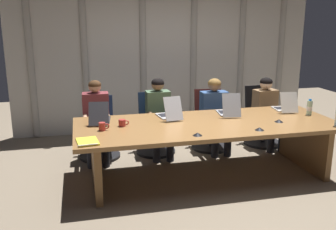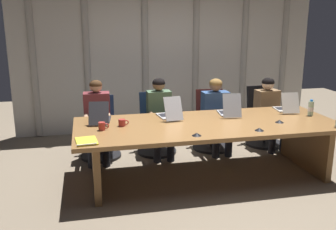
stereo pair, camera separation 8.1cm
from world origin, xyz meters
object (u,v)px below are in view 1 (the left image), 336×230
object	(u,v)px
coffee_mug_near	(122,123)
spiral_notepad	(87,142)
office_chair_left_end	(99,135)
laptop_right_mid	(285,107)
conference_mic_right_side	(197,134)
water_bottle_secondary	(309,108)
office_chair_center	(210,127)
laptop_center	(228,110)
conference_mic_left_side	(279,121)
laptop_left_mid	(169,114)
person_center	(216,110)
coffee_mug_far	(103,126)
person_right_mid	(268,108)
office_chair_right_mid	(261,123)
person_left_mid	(159,113)
conference_mic_middle	(259,129)
person_left_end	(96,117)
office_chair_left_mid	(155,131)
laptop_left_end	(100,118)

from	to	relation	value
coffee_mug_near	spiral_notepad	xyz separation A→B (m)	(-0.44, -0.54, -0.03)
office_chair_left_end	laptop_right_mid	bearing A→B (deg)	78.53
conference_mic_right_side	water_bottle_secondary	bearing A→B (deg)	17.25
office_chair_left_end	office_chair_center	xyz separation A→B (m)	(1.75, 0.00, 0.01)
laptop_center	conference_mic_left_side	bearing A→B (deg)	-128.24
laptop_left_mid	person_center	world-z (taller)	person_center
laptop_left_mid	laptop_center	distance (m)	0.84
coffee_mug_far	person_right_mid	bearing A→B (deg)	19.61
office_chair_right_mid	spiral_notepad	distance (m)	3.25
office_chair_left_end	conference_mic_left_side	bearing A→B (deg)	64.35
office_chair_right_mid	person_left_mid	size ratio (longest dim) A/B	0.81
person_right_mid	conference_mic_middle	distance (m)	1.62
person_left_mid	person_center	size ratio (longest dim) A/B	1.03
person_left_end	conference_mic_left_side	bearing A→B (deg)	66.08
conference_mic_left_side	spiral_notepad	xyz separation A→B (m)	(-2.42, -0.27, -0.01)
person_left_end	person_right_mid	distance (m)	2.69
laptop_left_mid	coffee_mug_far	bearing A→B (deg)	106.00
laptop_left_mid	water_bottle_secondary	xyz separation A→B (m)	(1.92, -0.29, 0.04)
laptop_center	conference_mic_left_side	distance (m)	0.71
office_chair_center	office_chair_left_mid	bearing A→B (deg)	-85.33
office_chair_left_mid	conference_mic_right_side	bearing A→B (deg)	4.75
office_chair_right_mid	person_left_end	size ratio (longest dim) A/B	0.81
water_bottle_secondary	spiral_notepad	xyz separation A→B (m)	(-3.02, -0.51, -0.09)
office_chair_center	conference_mic_right_side	bearing A→B (deg)	-20.03
office_chair_center	water_bottle_secondary	bearing A→B (deg)	51.36
conference_mic_left_side	coffee_mug_far	bearing A→B (deg)	176.25
office_chair_left_end	conference_mic_left_side	distance (m)	2.59
person_left_mid	person_right_mid	bearing A→B (deg)	90.35
laptop_left_end	office_chair_right_mid	distance (m)	2.79
laptop_center	conference_mic_middle	bearing A→B (deg)	-166.83
office_chair_left_end	person_right_mid	bearing A→B (deg)	90.34
laptop_right_mid	office_chair_right_mid	xyz separation A→B (m)	(0.03, 0.72, -0.43)
laptop_center	water_bottle_secondary	xyz separation A→B (m)	(1.09, -0.26, 0.04)
conference_mic_middle	office_chair_left_end	bearing A→B (deg)	139.75
laptop_center	person_left_mid	size ratio (longest dim) A/B	0.42
spiral_notepad	coffee_mug_far	bearing A→B (deg)	59.40
water_bottle_secondary	coffee_mug_far	world-z (taller)	water_bottle_secondary
conference_mic_left_side	conference_mic_right_side	xyz separation A→B (m)	(-1.20, -0.31, 0.00)
office_chair_left_mid	person_left_end	xyz separation A→B (m)	(-0.89, -0.16, 0.31)
laptop_left_end	laptop_right_mid	xyz separation A→B (m)	(2.63, 0.01, 0.00)
office_chair_left_mid	office_chair_right_mid	bearing A→B (deg)	88.39
water_bottle_secondary	office_chair_left_mid	bearing A→B (deg)	152.84
person_left_end	conference_mic_left_side	distance (m)	2.52
laptop_left_end	water_bottle_secondary	xyz separation A→B (m)	(2.84, -0.29, 0.04)
laptop_right_mid	office_chair_center	xyz separation A→B (m)	(-0.87, 0.71, -0.44)
person_center	office_chair_center	bearing A→B (deg)	-169.87
laptop_center	laptop_right_mid	world-z (taller)	laptop_center
office_chair_center	coffee_mug_far	world-z (taller)	office_chair_center
conference_mic_left_side	office_chair_left_mid	bearing A→B (deg)	137.59
office_chair_left_mid	coffee_mug_near	size ratio (longest dim) A/B	7.11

